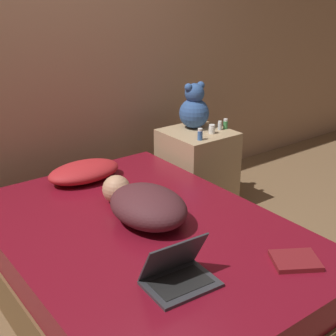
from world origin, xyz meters
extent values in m
plane|color=brown|center=(0.00, 0.00, 0.00)|extent=(12.00, 12.00, 0.00)
cube|color=tan|center=(0.00, 1.29, 1.30)|extent=(8.00, 0.06, 2.60)
cube|color=brown|center=(0.00, 0.00, 0.14)|extent=(1.42, 2.01, 0.28)
cube|color=maroon|center=(0.00, 0.00, 0.37)|extent=(1.39, 1.97, 0.18)
cube|color=tan|center=(1.01, 0.74, 0.31)|extent=(0.48, 0.49, 0.62)
ellipsoid|color=red|center=(0.05, 0.77, 0.52)|extent=(0.50, 0.30, 0.12)
ellipsoid|color=#4C2328|center=(0.05, 0.03, 0.56)|extent=(0.38, 0.51, 0.20)
sphere|color=tan|center=(0.05, 0.35, 0.54)|extent=(0.17, 0.17, 0.17)
cylinder|color=tan|center=(0.22, 0.06, 0.49)|extent=(0.06, 0.23, 0.06)
cube|color=#333338|center=(-0.16, -0.53, 0.46)|extent=(0.32, 0.24, 0.02)
cube|color=black|center=(-0.16, -0.53, 0.47)|extent=(0.26, 0.17, 0.00)
cube|color=#333338|center=(-0.16, -0.47, 0.57)|extent=(0.31, 0.13, 0.20)
cube|color=black|center=(-0.16, -0.47, 0.57)|extent=(0.28, 0.11, 0.17)
sphere|color=#335693|center=(1.05, 0.84, 0.74)|extent=(0.23, 0.23, 0.23)
sphere|color=#335693|center=(1.05, 0.84, 0.89)|extent=(0.15, 0.15, 0.15)
sphere|color=#335693|center=(0.99, 0.84, 0.95)|extent=(0.06, 0.06, 0.06)
sphere|color=#335693|center=(1.11, 0.84, 0.95)|extent=(0.06, 0.06, 0.06)
cylinder|color=white|center=(1.06, 0.64, 0.65)|extent=(0.05, 0.05, 0.05)
cylinder|color=white|center=(1.06, 0.64, 0.68)|extent=(0.05, 0.05, 0.01)
cylinder|color=#3866B2|center=(0.89, 0.58, 0.65)|extent=(0.04, 0.04, 0.07)
cylinder|color=white|center=(0.89, 0.58, 0.70)|extent=(0.03, 0.03, 0.02)
cylinder|color=silver|center=(1.17, 0.67, 0.65)|extent=(0.03, 0.03, 0.05)
cylinder|color=white|center=(1.17, 0.67, 0.68)|extent=(0.03, 0.03, 0.02)
cylinder|color=#3D8E4C|center=(1.22, 0.67, 0.65)|extent=(0.03, 0.03, 0.06)
cylinder|color=white|center=(1.22, 0.67, 0.69)|extent=(0.03, 0.03, 0.02)
cube|color=maroon|center=(0.38, -0.71, 0.47)|extent=(0.27, 0.26, 0.02)
camera|label=1|loc=(-1.23, -1.86, 1.70)|focal=50.00mm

